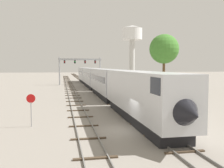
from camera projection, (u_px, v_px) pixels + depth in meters
name	position (u px, v px, depth m)	size (l,w,h in m)	color
ground_plane	(128.00, 130.00, 21.08)	(400.00, 400.00, 0.00)	gray
track_main	(86.00, 83.00, 80.19)	(2.60, 200.00, 0.16)	slate
track_near	(70.00, 89.00, 59.55)	(2.60, 160.00, 0.16)	slate
passenger_train	(97.00, 79.00, 53.76)	(3.04, 79.31, 4.80)	silver
signal_gantry	(80.00, 65.00, 72.08)	(12.10, 0.49, 7.82)	#999BA0
water_tower	(132.00, 37.00, 120.53)	(9.59, 9.59, 24.50)	beige
stop_sign	(31.00, 106.00, 22.10)	(0.76, 0.08, 2.88)	gray
trackside_tree_left	(164.00, 49.00, 55.08)	(6.37, 6.37, 12.21)	brown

